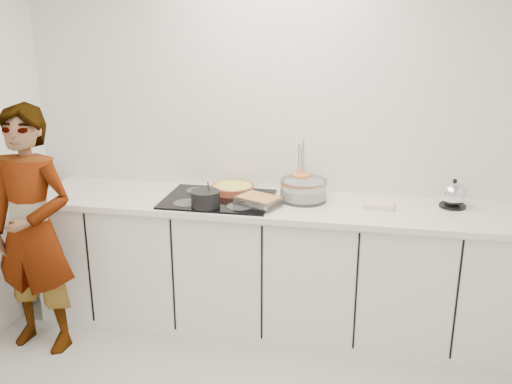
% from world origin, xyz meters
% --- Properties ---
extents(wall_back, '(3.60, 0.00, 2.60)m').
position_xyz_m(wall_back, '(0.00, 1.60, 1.30)').
color(wall_back, white).
rests_on(wall_back, ground).
extents(base_cabinets, '(3.20, 0.58, 0.87)m').
position_xyz_m(base_cabinets, '(0.00, 1.28, 0.43)').
color(base_cabinets, white).
rests_on(base_cabinets, floor).
extents(countertop, '(3.24, 0.64, 0.04)m').
position_xyz_m(countertop, '(0.00, 1.28, 0.89)').
color(countertop, white).
rests_on(countertop, base_cabinets).
extents(hob, '(0.72, 0.54, 0.01)m').
position_xyz_m(hob, '(-0.35, 1.26, 0.92)').
color(hob, black).
rests_on(hob, countertop).
extents(tart_dish, '(0.39, 0.39, 0.05)m').
position_xyz_m(tart_dish, '(-0.28, 1.41, 0.95)').
color(tart_dish, '#A0492B').
rests_on(tart_dish, hob).
extents(saucepan, '(0.23, 0.23, 0.18)m').
position_xyz_m(saucepan, '(-0.39, 1.08, 0.98)').
color(saucepan, black).
rests_on(saucepan, hob).
extents(baking_dish, '(0.33, 0.30, 0.05)m').
position_xyz_m(baking_dish, '(-0.06, 1.18, 0.95)').
color(baking_dish, silver).
rests_on(baking_dish, hob).
extents(mixing_bowl, '(0.41, 0.41, 0.15)m').
position_xyz_m(mixing_bowl, '(0.21, 1.36, 0.98)').
color(mixing_bowl, silver).
rests_on(mixing_bowl, countertop).
extents(tea_towel, '(0.20, 0.15, 0.03)m').
position_xyz_m(tea_towel, '(0.71, 1.31, 0.93)').
color(tea_towel, white).
rests_on(tea_towel, countertop).
extents(kettle, '(0.20, 0.20, 0.19)m').
position_xyz_m(kettle, '(1.18, 1.41, 0.99)').
color(kettle, black).
rests_on(kettle, countertop).
extents(utensil_crock, '(0.16, 0.16, 0.15)m').
position_xyz_m(utensil_crock, '(0.18, 1.47, 0.99)').
color(utensil_crock, orange).
rests_on(utensil_crock, countertop).
extents(cook, '(0.62, 0.44, 1.61)m').
position_xyz_m(cook, '(-1.42, 0.74, 0.80)').
color(cook, white).
rests_on(cook, floor).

